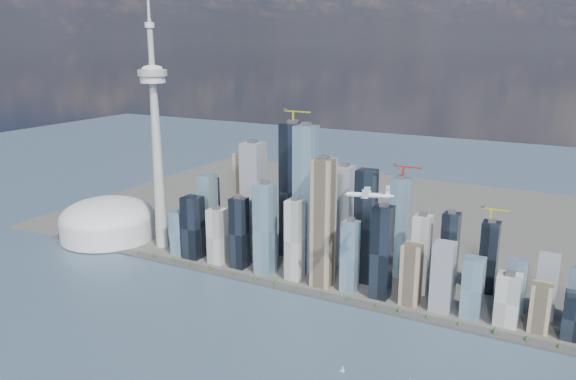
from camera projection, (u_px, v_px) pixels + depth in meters
The scene contains 9 objects.
ground at pixel (185, 354), 761.99m from camera, with size 4000.00×4000.00×0.00m, color #385462.
seawall at pixel (275, 285), 975.23m from camera, with size 1100.00×22.00×4.00m, color #383838.
land at pixel (365, 217), 1360.09m from camera, with size 1400.00×900.00×3.00m, color #4C4C47.
shoreline_trees at pixel (275, 282), 973.51m from camera, with size 960.53×7.20×8.80m.
skyscraper_cluster at pixel (328, 228), 1000.19m from camera, with size 736.00×142.00×287.81m.
needle_tower at pixel (156, 134), 1103.06m from camera, with size 56.00×56.00×550.50m.
dome_stadium at pixel (108, 221), 1207.63m from camera, with size 200.00×200.00×86.00m.
airplane at pixel (369, 194), 809.20m from camera, with size 70.79×63.17×17.54m.
sailboat_west at pixel (342, 369), 721.20m from camera, with size 7.19×2.52×9.93m.
Camera 1 is at (441.82, -536.02, 409.50)m, focal length 35.00 mm.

